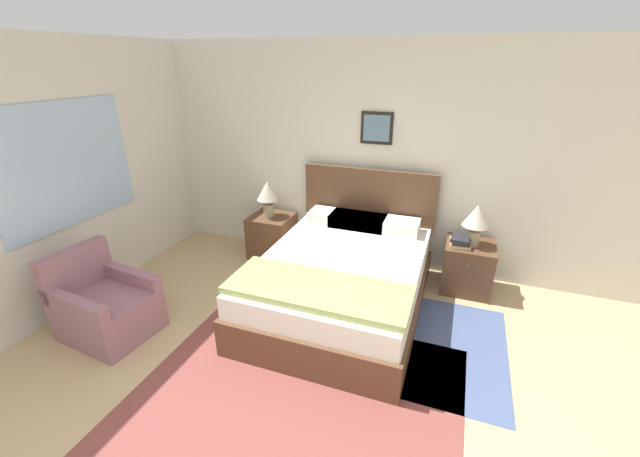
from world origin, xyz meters
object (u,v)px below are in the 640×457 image
at_px(nightstand_by_door, 467,267).
at_px(table_lamp_near_window, 268,193).
at_px(nightstand_near_window, 272,236).
at_px(bed, 342,278).
at_px(table_lamp_by_door, 476,219).
at_px(armchair, 104,307).

bearing_deg(nightstand_by_door, table_lamp_near_window, -179.64).
distance_m(nightstand_near_window, nightstand_by_door, 2.39).
xyz_separation_m(nightstand_near_window, nightstand_by_door, (2.39, 0.00, 0.00)).
bearing_deg(nightstand_near_window, table_lamp_near_window, -142.52).
bearing_deg(nightstand_near_window, bed, -33.44).
bearing_deg(nightstand_by_door, table_lamp_by_door, -67.43).
bearing_deg(bed, table_lamp_near_window, 147.50).
height_order(armchair, table_lamp_by_door, table_lamp_by_door).
xyz_separation_m(nightstand_by_door, table_lamp_near_window, (-2.41, -0.02, 0.58)).
xyz_separation_m(table_lamp_near_window, table_lamp_by_door, (2.42, 0.00, 0.00)).
height_order(armchair, table_lamp_near_window, table_lamp_near_window).
bearing_deg(nightstand_by_door, armchair, -148.04).
height_order(nightstand_near_window, nightstand_by_door, same).
height_order(nightstand_near_window, table_lamp_near_window, table_lamp_near_window).
bearing_deg(table_lamp_near_window, armchair, -110.47).
relative_size(nightstand_by_door, table_lamp_by_door, 1.19).
bearing_deg(nightstand_by_door, nightstand_near_window, 180.00).
bearing_deg(nightstand_near_window, table_lamp_by_door, -0.36).
height_order(armchair, nightstand_by_door, armchair).
relative_size(bed, nightstand_near_window, 3.92).
distance_m(bed, armchair, 2.27).
bearing_deg(nightstand_near_window, nightstand_by_door, 0.00).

